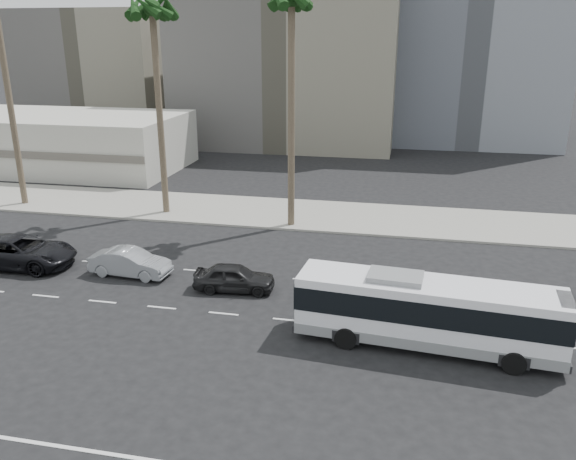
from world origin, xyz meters
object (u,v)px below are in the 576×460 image
(city_bus, at_px, (427,311))
(car_b, at_px, (130,263))
(palm_mid, at_px, (152,13))
(car_c, at_px, (19,252))
(car_a, at_px, (234,277))
(palm_near, at_px, (291,3))

(city_bus, distance_m, car_b, 15.61)
(car_b, bearing_deg, palm_mid, 17.44)
(car_c, xyz_separation_m, palm_mid, (3.88, 10.78, 12.47))
(car_a, distance_m, palm_near, 16.69)
(palm_near, distance_m, palm_mid, 9.27)
(city_bus, bearing_deg, car_a, 163.66)
(palm_near, height_order, palm_mid, palm_near)
(palm_near, xyz_separation_m, palm_mid, (-9.21, 1.02, -0.42))
(car_a, xyz_separation_m, car_c, (-12.34, 0.61, 0.17))
(city_bus, relative_size, car_c, 1.74)
(city_bus, height_order, car_b, city_bus)
(car_a, height_order, palm_mid, palm_mid)
(car_b, height_order, car_c, car_c)
(car_a, xyz_separation_m, palm_near, (0.74, 10.37, 13.05))
(car_a, xyz_separation_m, palm_mid, (-8.47, 11.39, 12.64))
(city_bus, xyz_separation_m, palm_near, (-8.38, 13.94, 12.16))
(car_b, bearing_deg, city_bus, -102.02)
(city_bus, bearing_deg, palm_near, 126.06)
(car_b, xyz_separation_m, car_c, (-6.47, -0.07, 0.14))
(car_b, bearing_deg, palm_near, -30.52)
(car_a, height_order, palm_near, palm_near)
(palm_mid, bearing_deg, palm_near, -6.32)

